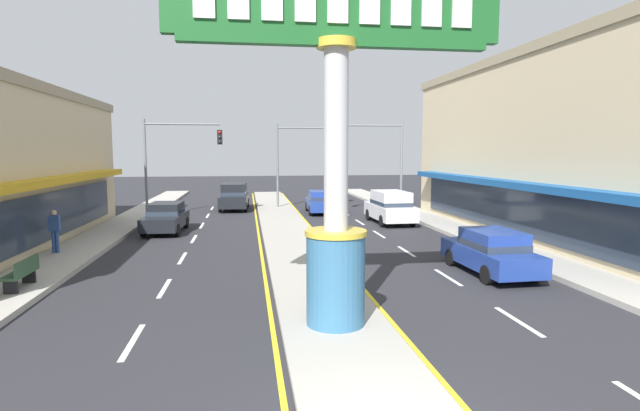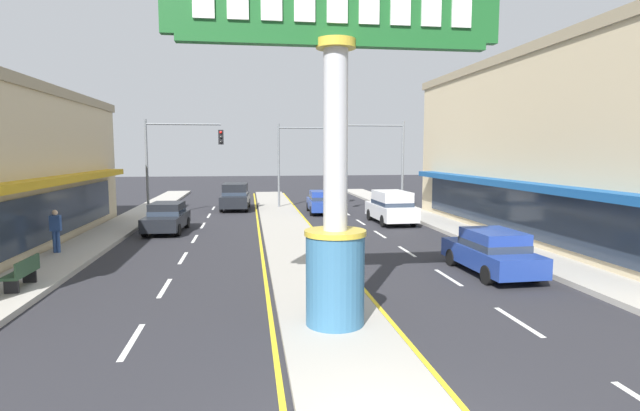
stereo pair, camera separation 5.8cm
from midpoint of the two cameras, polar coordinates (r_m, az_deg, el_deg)
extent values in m
cube|color=#A39E93|center=(24.80, -3.41, -3.39)|extent=(2.59, 52.00, 0.14)
cube|color=#ADA89E|center=(23.80, -25.22, -4.34)|extent=(2.24, 60.00, 0.18)
cube|color=#ADA89E|center=(25.27, 17.85, -3.46)|extent=(2.24, 60.00, 0.18)
cube|color=silver|center=(12.21, -20.53, -14.31)|extent=(0.14, 2.20, 0.01)
cube|color=silver|center=(16.33, -17.21, -8.97)|extent=(0.14, 2.20, 0.01)
cube|color=silver|center=(20.57, -15.29, -5.79)|extent=(0.14, 2.20, 0.01)
cube|color=silver|center=(24.86, -14.04, -3.70)|extent=(0.14, 2.20, 0.01)
cube|color=silver|center=(29.19, -13.16, -2.23)|extent=(0.14, 2.20, 0.01)
cube|color=silver|center=(33.53, -12.52, -1.13)|extent=(0.14, 2.20, 0.01)
cube|color=silver|center=(37.89, -12.02, -0.29)|extent=(0.14, 2.20, 0.01)
cube|color=silver|center=(13.63, 21.79, -12.18)|extent=(0.14, 2.20, 0.01)
cube|color=silver|center=(17.42, 14.51, -7.94)|extent=(0.14, 2.20, 0.01)
cube|color=silver|center=(21.44, 9.97, -5.18)|extent=(0.14, 2.20, 0.01)
cube|color=silver|center=(25.59, 6.91, -3.28)|extent=(0.14, 2.20, 0.01)
cube|color=silver|center=(29.81, 4.72, -1.91)|extent=(0.14, 2.20, 0.01)
cube|color=silver|center=(34.08, 3.08, -0.88)|extent=(0.14, 2.20, 0.01)
cube|color=silver|center=(38.37, 1.80, -0.08)|extent=(0.14, 2.20, 0.01)
cube|color=yellow|center=(24.73, -6.82, -3.61)|extent=(0.12, 52.00, 0.01)
cube|color=yellow|center=(24.97, -0.03, -3.47)|extent=(0.12, 52.00, 0.01)
cylinder|color=#33668C|center=(11.84, 1.87, -8.48)|extent=(1.38, 1.38, 2.12)
cylinder|color=gold|center=(11.61, 1.89, -3.12)|extent=(1.45, 1.45, 0.12)
cylinder|color=#B7B7BC|center=(11.46, 1.93, 7.56)|extent=(0.56, 0.56, 4.42)
cylinder|color=gold|center=(11.70, 1.97, 17.95)|extent=(0.89, 0.89, 0.20)
cube|color=#195623|center=(11.89, 1.99, 21.71)|extent=(7.57, 0.24, 1.39)
cube|color=#195623|center=(11.70, 1.97, 18.05)|extent=(6.97, 0.29, 0.16)
cube|color=white|center=(11.57, -9.23, 22.07)|extent=(0.46, 0.06, 0.77)
cube|color=white|center=(11.59, -5.41, 22.10)|extent=(0.46, 0.06, 0.77)
cube|color=white|center=(11.64, -1.62, 22.05)|extent=(0.46, 0.06, 0.77)
cube|color=white|center=(11.74, 2.12, 21.91)|extent=(0.46, 0.06, 0.77)
cube|color=white|center=(11.89, 5.78, 21.69)|extent=(0.46, 0.06, 0.77)
cube|color=white|center=(12.07, 9.32, 21.40)|extent=(0.46, 0.06, 0.77)
cube|color=white|center=(12.29, 12.73, 21.05)|extent=(0.46, 0.06, 0.77)
cube|color=white|center=(12.55, 15.99, 20.64)|extent=(0.46, 0.06, 0.77)
cube|color=gold|center=(23.34, -27.83, 2.54)|extent=(0.90, 18.73, 0.30)
cube|color=#283342|center=(23.60, -28.58, -1.12)|extent=(0.08, 18.07, 2.00)
cube|color=beige|center=(27.45, 29.90, 5.34)|extent=(9.76, 23.13, 8.36)
cube|color=#9C8D6E|center=(27.80, 30.40, 14.44)|extent=(9.96, 23.60, 0.45)
cube|color=#195193|center=(24.58, 19.87, 2.47)|extent=(0.90, 19.66, 0.30)
cube|color=#283342|center=(24.88, 20.59, -0.42)|extent=(0.08, 18.97, 2.00)
cylinder|color=slate|center=(33.22, -19.10, 3.97)|extent=(0.16, 0.16, 6.20)
cylinder|color=slate|center=(32.89, -15.28, 8.95)|extent=(4.62, 0.12, 0.12)
cube|color=black|center=(32.50, -11.19, 7.66)|extent=(0.32, 0.24, 0.92)
sphere|color=red|center=(32.37, -11.22, 8.19)|extent=(0.17, 0.17, 0.17)
sphere|color=black|center=(32.36, -11.21, 7.66)|extent=(0.17, 0.17, 0.17)
sphere|color=black|center=(32.35, -11.19, 7.13)|extent=(0.17, 0.17, 0.17)
cylinder|color=slate|center=(34.12, 9.45, 4.27)|extent=(0.16, 0.16, 6.20)
cylinder|color=slate|center=(33.52, 5.72, 9.08)|extent=(4.62, 0.12, 0.12)
cube|color=black|center=(32.86, 1.82, 7.75)|extent=(0.32, 0.24, 0.92)
sphere|color=red|center=(32.73, 1.87, 8.29)|extent=(0.17, 0.17, 0.17)
sphere|color=black|center=(32.72, 1.86, 7.76)|extent=(0.17, 0.17, 0.17)
sphere|color=black|center=(32.71, 1.86, 7.23)|extent=(0.17, 0.17, 0.17)
cylinder|color=slate|center=(36.73, -4.69, 4.47)|extent=(0.16, 0.16, 6.20)
cylinder|color=slate|center=(36.93, -1.63, 8.84)|extent=(3.96, 0.12, 0.12)
cube|color=black|center=(37.02, 1.48, 7.58)|extent=(0.32, 0.24, 0.92)
sphere|color=black|center=(36.89, 1.52, 8.05)|extent=(0.17, 0.17, 0.17)
sphere|color=black|center=(36.88, 1.52, 7.59)|extent=(0.17, 0.17, 0.17)
sphere|color=#19D83F|center=(36.87, 1.51, 7.12)|extent=(0.17, 0.17, 0.17)
cube|color=black|center=(27.22, -17.04, -1.67)|extent=(1.96, 4.38, 0.66)
cube|color=black|center=(27.31, -17.01, -0.31)|extent=(1.65, 2.22, 0.60)
cube|color=#283342|center=(27.33, -17.00, -0.69)|extent=(1.69, 2.24, 0.24)
cylinder|color=black|center=(25.81, -15.85, -2.70)|extent=(0.25, 0.63, 0.62)
cylinder|color=black|center=(26.15, -19.35, -2.70)|extent=(0.25, 0.63, 0.62)
cylinder|color=black|center=(28.41, -14.89, -1.88)|extent=(0.25, 0.63, 0.62)
cylinder|color=black|center=(28.72, -18.08, -1.89)|extent=(0.25, 0.63, 0.62)
cube|color=navy|center=(18.25, 19.00, -5.52)|extent=(1.87, 4.34, 0.66)
cube|color=navy|center=(17.98, 19.33, -3.65)|extent=(1.60, 2.19, 0.60)
cube|color=#283342|center=(18.02, 19.31, -4.22)|extent=(1.64, 2.21, 0.24)
cylinder|color=black|center=(19.11, 14.90, -5.75)|extent=(0.24, 0.63, 0.62)
cylinder|color=black|center=(19.83, 19.19, -5.46)|extent=(0.24, 0.63, 0.62)
cylinder|color=black|center=(16.79, 18.70, -7.53)|extent=(0.24, 0.63, 0.62)
cylinder|color=black|center=(17.60, 23.38, -7.08)|extent=(0.24, 0.63, 0.62)
cube|color=black|center=(36.46, -9.59, 0.61)|extent=(2.11, 4.68, 0.80)
cube|color=black|center=(36.57, -9.59, 1.88)|extent=(1.80, 2.93, 0.80)
cube|color=#283342|center=(36.59, -9.58, 1.45)|extent=(1.84, 2.96, 0.24)
cylinder|color=black|center=(35.02, -8.31, -0.19)|extent=(0.25, 0.69, 0.68)
cylinder|color=black|center=(35.15, -11.16, -0.22)|extent=(0.25, 0.69, 0.68)
cylinder|color=black|center=(37.86, -8.11, 0.29)|extent=(0.25, 0.69, 0.68)
cylinder|color=black|center=(37.98, -10.74, 0.26)|extent=(0.25, 0.69, 0.68)
cube|color=white|center=(29.52, 8.13, -0.67)|extent=(2.02, 4.65, 0.80)
cube|color=white|center=(29.27, 8.26, 0.85)|extent=(1.75, 2.90, 0.80)
cube|color=#283342|center=(29.29, 8.26, 0.30)|extent=(1.79, 2.93, 0.24)
cylinder|color=black|center=(30.68, 5.75, -1.06)|extent=(0.24, 0.69, 0.68)
cylinder|color=black|center=(31.18, 8.85, -0.98)|extent=(0.24, 0.69, 0.68)
cylinder|color=black|center=(27.96, 7.30, -1.78)|extent=(0.24, 0.69, 0.68)
cylinder|color=black|center=(28.52, 10.67, -1.68)|extent=(0.24, 0.69, 0.68)
cube|color=navy|center=(34.07, 0.25, 0.14)|extent=(1.92, 4.36, 0.66)
cube|color=navy|center=(33.83, 0.28, 1.17)|extent=(1.63, 2.21, 0.60)
cube|color=#283342|center=(33.85, 0.28, 0.87)|extent=(1.67, 2.23, 0.24)
cylinder|color=black|center=(35.34, -1.29, -0.12)|extent=(0.24, 0.63, 0.62)
cylinder|color=black|center=(35.51, 1.31, -0.09)|extent=(0.24, 0.63, 0.62)
cylinder|color=black|center=(32.70, -0.91, -0.63)|extent=(0.24, 0.63, 0.62)
cylinder|color=black|center=(32.88, 1.90, -0.59)|extent=(0.24, 0.63, 0.62)
cube|color=#2D4C33|center=(17.28, -30.94, -6.65)|extent=(0.48, 1.60, 0.08)
cube|color=#2D4C33|center=(17.15, -30.33, -5.88)|extent=(0.06, 1.60, 0.40)
cube|color=black|center=(16.80, -31.68, -7.95)|extent=(0.38, 0.08, 0.36)
cube|color=black|center=(17.88, -30.15, -7.05)|extent=(0.38, 0.08, 0.36)
cylinder|color=#2D4C8C|center=(22.52, -27.98, -3.68)|extent=(0.14, 0.14, 0.88)
cylinder|color=#2D4C8C|center=(22.47, -27.64, -3.68)|extent=(0.14, 0.14, 0.88)
cube|color=#2D4C8C|center=(22.39, -27.90, -1.79)|extent=(0.40, 0.22, 0.62)
sphere|color=beige|center=(22.34, -27.96, -0.72)|extent=(0.22, 0.22, 0.22)
camera|label=1|loc=(0.03, -89.89, 0.01)|focal=28.03mm
camera|label=2|loc=(0.03, 90.11, -0.01)|focal=28.03mm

